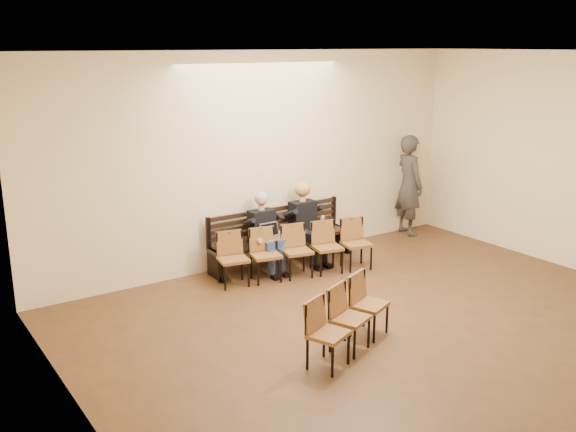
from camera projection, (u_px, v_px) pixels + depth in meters
The scene contains 11 objects.
ground at pixel (503, 382), 7.04m from camera, with size 10.00×10.00×0.00m, color brown.
room_walls at pixel (464, 144), 7.00m from camera, with size 8.02×10.01×3.51m.
bench at pixel (282, 251), 10.79m from camera, with size 2.60×0.90×0.45m, color black.
seated_man at pixel (265, 234), 10.36m from camera, with size 0.52×0.71×1.24m, color black, non-canonical shape.
seated_woman at pixel (306, 225), 10.81m from camera, with size 0.55×0.76×1.27m, color black, non-canonical shape.
laptop at pixel (274, 239), 10.24m from camera, with size 0.34×0.26×0.24m, color #B6B6BB.
water_bottle at pixel (323, 230), 10.71m from camera, with size 0.08×0.08×0.25m, color silver.
bag at pixel (330, 242), 11.49m from camera, with size 0.40×0.27×0.30m, color black.
passerby at pixel (409, 178), 12.27m from camera, with size 0.81×0.53×2.23m, color #37332D.
chair_row_front at pixel (297, 251), 10.14m from camera, with size 2.54×0.45×0.83m, color olive.
chair_row_back at pixel (350, 319), 7.68m from camera, with size 1.44×0.44×0.80m, color olive.
Camera 1 is at (-5.51, -3.89, 3.60)m, focal length 40.00 mm.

